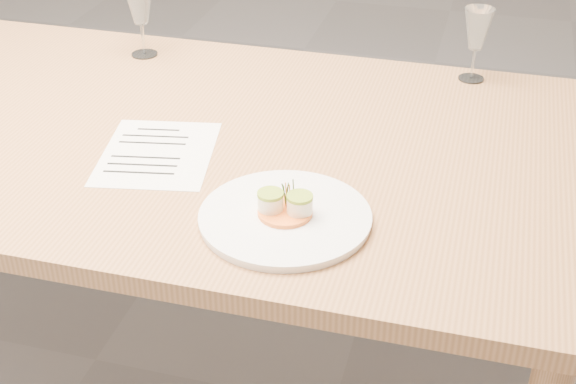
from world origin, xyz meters
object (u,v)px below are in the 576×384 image
(dining_table, at_px, (57,140))
(wine_glass_3, at_px, (477,31))
(dinner_plate, at_px, (285,216))
(wine_glass_2, at_px, (140,4))
(recipe_sheet, at_px, (157,153))

(dining_table, distance_m, wine_glass_3, 1.01)
(dinner_plate, distance_m, wine_glass_2, 0.86)
(wine_glass_3, bearing_deg, recipe_sheet, -137.41)
(wine_glass_2, bearing_deg, dining_table, -99.30)
(dinner_plate, bearing_deg, wine_glass_3, 69.06)
(dinner_plate, bearing_deg, recipe_sheet, 151.76)
(dining_table, bearing_deg, wine_glass_2, 80.70)
(recipe_sheet, distance_m, wine_glass_3, 0.81)
(wine_glass_2, bearing_deg, dinner_plate, -49.36)
(dining_table, xyz_separation_m, recipe_sheet, (0.30, -0.11, 0.07))
(dinner_plate, height_order, wine_glass_2, wine_glass_2)
(dinner_plate, height_order, recipe_sheet, dinner_plate)
(dining_table, distance_m, wine_glass_2, 0.42)
(dinner_plate, height_order, wine_glass_3, wine_glass_3)
(dinner_plate, distance_m, wine_glass_3, 0.77)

